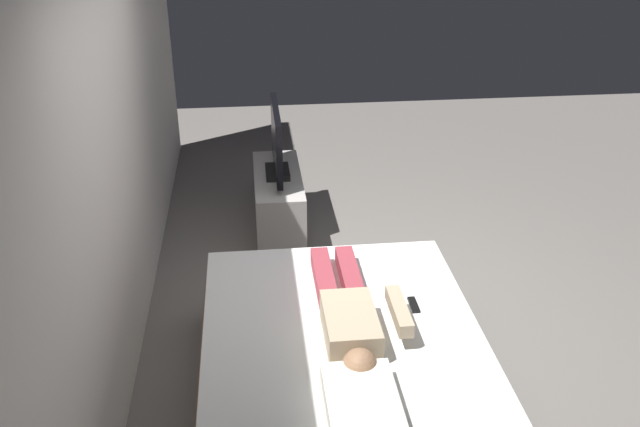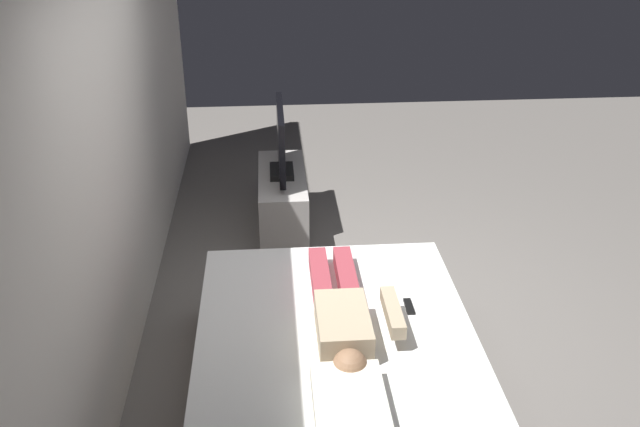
% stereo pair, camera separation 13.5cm
% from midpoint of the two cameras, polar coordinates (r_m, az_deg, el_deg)
% --- Properties ---
extents(ground_plane, '(10.00, 10.00, 0.00)m').
position_cam_midpoint_polar(ground_plane, '(4.84, 4.65, -9.40)').
color(ground_plane, slate).
extents(back_wall, '(6.40, 0.10, 2.80)m').
position_cam_midpoint_polar(back_wall, '(4.58, -15.58, 7.31)').
color(back_wall, silver).
rests_on(back_wall, ground).
extents(bed, '(1.96, 1.63, 0.54)m').
position_cam_midpoint_polar(bed, '(4.07, 2.24, -12.70)').
color(bed, brown).
rests_on(bed, ground).
extents(pillow, '(0.48, 0.34, 0.12)m').
position_cam_midpoint_polar(pillow, '(3.36, 3.64, -15.42)').
color(pillow, silver).
rests_on(pillow, bed).
extents(person, '(1.26, 0.46, 0.18)m').
position_cam_midpoint_polar(person, '(3.88, 2.94, -8.32)').
color(person, tan).
rests_on(person, bed).
extents(remote, '(0.15, 0.04, 0.02)m').
position_cam_midpoint_polar(remote, '(4.11, 8.31, -7.61)').
color(remote, black).
rests_on(remote, bed).
extents(tv_stand, '(1.10, 0.40, 0.50)m').
position_cam_midpoint_polar(tv_stand, '(6.00, -2.47, 1.08)').
color(tv_stand, '#B7B2AD').
rests_on(tv_stand, ground).
extents(tv, '(0.88, 0.20, 0.59)m').
position_cam_midpoint_polar(tv, '(5.79, -2.58, 5.86)').
color(tv, black).
rests_on(tv, tv_stand).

